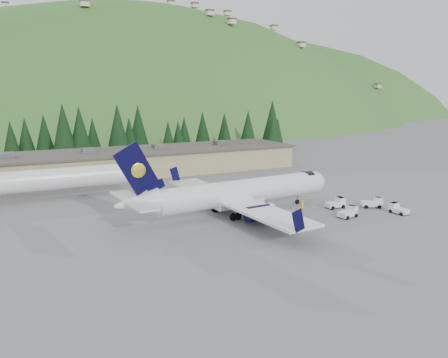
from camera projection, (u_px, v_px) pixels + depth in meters
The scene contains 11 objects.
ground at pixel (242, 213), 63.49m from camera, with size 600.00×600.00×0.00m, color slate.
airliner at pixel (237, 194), 62.38m from camera, with size 34.47×32.36×11.43m.
second_airliner at pixel (44, 179), 71.15m from camera, with size 27.50×11.00×10.05m.
baggage_tug_a at pixel (349, 212), 61.41m from camera, with size 3.15×2.23×1.56m.
baggage_tug_b at pixel (373, 203), 66.55m from camera, with size 3.33×2.82×1.59m.
baggage_tug_c at pixel (398, 209), 63.34m from camera, with size 1.82×2.81×1.45m.
terminal_building at pixel (137, 161), 94.08m from camera, with size 71.00×17.00×6.10m.
baggage_tug_d at pixel (336, 203), 66.40m from camera, with size 2.99×1.89×1.56m.
ramp_worker at pixel (302, 206), 64.30m from camera, with size 0.60×0.40×1.66m, color yellow.
tree_line at pixel (121, 132), 115.06m from camera, with size 111.47×18.64×13.76m.
hills at pixel (159, 248), 284.90m from camera, with size 614.00×330.00×300.00m.
Camera 1 is at (-29.91, -53.57, 17.29)m, focal length 35.00 mm.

